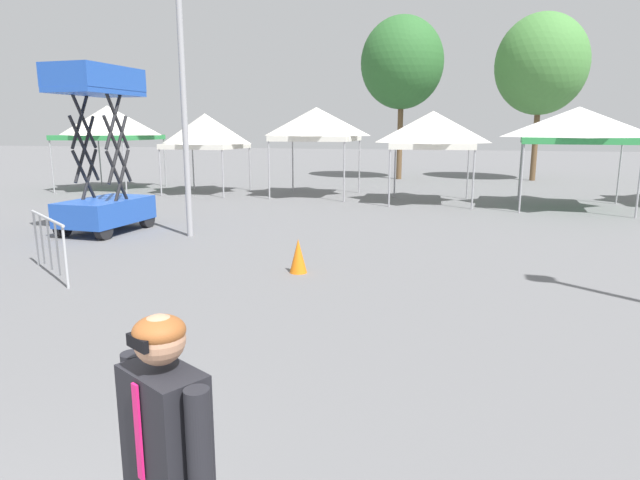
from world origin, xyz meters
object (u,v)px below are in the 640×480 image
(tree_behind_tents_right, at_px, (541,65))
(traffic_cone_lot_center, at_px, (298,256))
(canopy_tent_behind_center, at_px, (578,125))
(canopy_tent_far_right, at_px, (316,124))
(person_foreground, at_px, (168,467))
(crowd_barrier_by_lift, at_px, (48,235))
(light_pole_near_lift, at_px, (181,53))
(canopy_tent_right_of_center, at_px, (433,130))
(canopy_tent_center, at_px, (205,131))
(scissor_lift, at_px, (104,184))
(canopy_tent_behind_right, at_px, (108,123))
(tree_behind_tents_left, at_px, (402,63))

(tree_behind_tents_right, xyz_separation_m, traffic_cone_lot_center, (-6.00, -20.49, -5.38))
(canopy_tent_behind_center, bearing_deg, tree_behind_tents_right, 91.13)
(canopy_tent_far_right, relative_size, person_foreground, 1.91)
(person_foreground, height_order, traffic_cone_lot_center, person_foreground)
(canopy_tent_far_right, distance_m, crowd_barrier_by_lift, 12.84)
(canopy_tent_far_right, relative_size, light_pole_near_lift, 0.46)
(canopy_tent_behind_center, height_order, person_foreground, canopy_tent_behind_center)
(canopy_tent_far_right, relative_size, canopy_tent_right_of_center, 1.06)
(canopy_tent_behind_center, xyz_separation_m, light_pole_near_lift, (-9.82, -7.72, 1.58))
(canopy_tent_far_right, relative_size, crowd_barrier_by_lift, 1.94)
(canopy_tent_behind_center, bearing_deg, crowd_barrier_by_lift, -131.62)
(crowd_barrier_by_lift, bearing_deg, tree_behind_tents_right, 65.06)
(light_pole_near_lift, bearing_deg, tree_behind_tents_right, 61.79)
(canopy_tent_far_right, xyz_separation_m, person_foreground, (4.54, -18.33, -1.73))
(canopy_tent_center, xyz_separation_m, scissor_lift, (1.53, -8.50, -1.27))
(canopy_tent_behind_right, xyz_separation_m, light_pole_near_lift, (8.44, -8.51, 1.44))
(canopy_tent_behind_center, distance_m, person_foreground, 18.06)
(canopy_tent_right_of_center, height_order, tree_behind_tents_right, tree_behind_tents_right)
(canopy_tent_center, height_order, crowd_barrier_by_lift, canopy_tent_center)
(person_foreground, distance_m, traffic_cone_lot_center, 7.34)
(canopy_tent_far_right, distance_m, light_pole_near_lift, 8.82)
(canopy_tent_center, distance_m, canopy_tent_behind_center, 13.68)
(canopy_tent_center, height_order, tree_behind_tents_left, tree_behind_tents_left)
(canopy_tent_far_right, relative_size, tree_behind_tents_left, 0.42)
(light_pole_near_lift, bearing_deg, traffic_cone_lot_center, -35.31)
(canopy_tent_behind_right, xyz_separation_m, canopy_tent_right_of_center, (13.64, -0.64, -0.29))
(tree_behind_tents_right, distance_m, traffic_cone_lot_center, 22.02)
(canopy_tent_center, xyz_separation_m, crowd_barrier_by_lift, (3.28, -12.39, -1.75))
(canopy_tent_right_of_center, height_order, light_pole_near_lift, light_pole_near_lift)
(canopy_tent_behind_right, bearing_deg, tree_behind_tents_right, 27.55)
(canopy_tent_center, relative_size, canopy_tent_right_of_center, 1.00)
(person_foreground, bearing_deg, crowd_barrier_by_lift, 135.64)
(scissor_lift, bearing_deg, canopy_tent_right_of_center, 46.58)
(traffic_cone_lot_center, bearing_deg, light_pole_near_lift, 144.69)
(light_pole_near_lift, distance_m, traffic_cone_lot_center, 5.95)
(canopy_tent_center, bearing_deg, canopy_tent_behind_center, -2.96)
(canopy_tent_center, xyz_separation_m, light_pole_near_lift, (3.85, -8.43, 1.79))
(person_foreground, bearing_deg, tree_behind_tents_right, 81.08)
(canopy_tent_behind_center, distance_m, traffic_cone_lot_center, 12.24)
(canopy_tent_right_of_center, relative_size, crowd_barrier_by_lift, 1.82)
(canopy_tent_center, xyz_separation_m, tree_behind_tents_right, (13.46, 9.50, 3.20))
(canopy_tent_behind_right, xyz_separation_m, traffic_cone_lot_center, (12.06, -11.07, -2.53))
(canopy_tent_behind_center, distance_m, tree_behind_tents_right, 10.64)
(crowd_barrier_by_lift, bearing_deg, canopy_tent_center, 104.85)
(scissor_lift, distance_m, traffic_cone_lot_center, 6.50)
(canopy_tent_right_of_center, distance_m, scissor_lift, 11.02)
(canopy_tent_far_right, relative_size, traffic_cone_lot_center, 5.41)
(crowd_barrier_by_lift, xyz_separation_m, traffic_cone_lot_center, (4.18, 1.40, -0.44))
(canopy_tent_behind_right, distance_m, person_foreground, 22.85)
(crowd_barrier_by_lift, relative_size, traffic_cone_lot_center, 2.79)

